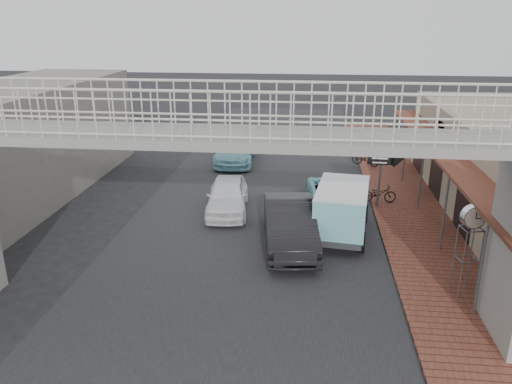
% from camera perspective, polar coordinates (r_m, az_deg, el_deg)
% --- Properties ---
extents(ground, '(120.00, 120.00, 0.00)m').
position_cam_1_polar(ground, '(17.58, -1.51, -7.19)').
color(ground, black).
rests_on(ground, ground).
extents(road_strip, '(10.00, 60.00, 0.01)m').
position_cam_1_polar(road_strip, '(17.58, -1.51, -7.17)').
color(road_strip, black).
rests_on(road_strip, ground).
extents(sidewalk, '(3.00, 40.00, 0.10)m').
position_cam_1_polar(sidewalk, '(20.62, 17.91, -3.90)').
color(sidewalk, brown).
rests_on(sidewalk, ground).
extents(footbridge, '(16.40, 2.40, 6.34)m').
position_cam_1_polar(footbridge, '(12.68, -4.05, -2.32)').
color(footbridge, gray).
rests_on(footbridge, ground).
extents(building_far_left, '(5.00, 14.00, 5.00)m').
position_cam_1_polar(building_far_left, '(25.85, -24.69, 5.60)').
color(building_far_left, gray).
rests_on(building_far_left, ground).
extents(white_hatchback, '(2.06, 4.30, 1.42)m').
position_cam_1_polar(white_hatchback, '(21.16, -3.29, -0.44)').
color(white_hatchback, white).
rests_on(white_hatchback, ground).
extents(dark_sedan, '(2.35, 5.19, 1.65)m').
position_cam_1_polar(dark_sedan, '(18.00, 3.89, -3.67)').
color(dark_sedan, black).
rests_on(dark_sedan, ground).
extents(angkot_curb, '(2.49, 4.84, 1.31)m').
position_cam_1_polar(angkot_curb, '(21.94, 8.88, -0.07)').
color(angkot_curb, '#7BCED6').
rests_on(angkot_curb, ground).
extents(angkot_far, '(2.29, 5.22, 1.49)m').
position_cam_1_polar(angkot_far, '(28.70, -2.32, 4.96)').
color(angkot_far, '#67A8B3').
rests_on(angkot_far, ground).
extents(angkot_van, '(2.34, 4.28, 2.00)m').
position_cam_1_polar(angkot_van, '(18.92, 9.85, -1.32)').
color(angkot_van, black).
rests_on(angkot_van, ground).
extents(motorcycle_near, '(1.57, 0.64, 0.81)m').
position_cam_1_polar(motorcycle_near, '(22.66, 13.83, -0.17)').
color(motorcycle_near, black).
rests_on(motorcycle_near, sidewalk).
extents(motorcycle_far, '(1.66, 1.14, 0.98)m').
position_cam_1_polar(motorcycle_far, '(28.20, 12.43, 3.93)').
color(motorcycle_far, black).
rests_on(motorcycle_far, sidewalk).
extents(street_clock, '(0.72, 0.64, 2.81)m').
position_cam_1_polar(street_clock, '(15.31, 23.52, -3.08)').
color(street_clock, '#59595B').
rests_on(street_clock, sidewalk).
extents(arrow_sign, '(1.64, 1.04, 2.82)m').
position_cam_1_polar(arrow_sign, '(21.64, 15.97, 3.92)').
color(arrow_sign, '#59595B').
rests_on(arrow_sign, sidewalk).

